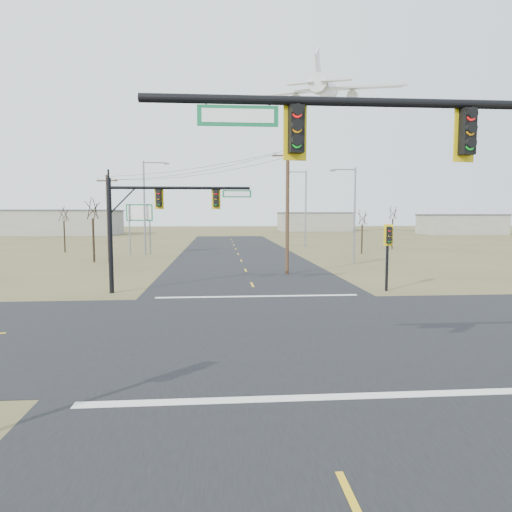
{
  "coord_description": "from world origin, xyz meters",
  "views": [
    {
      "loc": [
        -2.23,
        -19.08,
        4.91
      ],
      "look_at": [
        -0.62,
        1.0,
        3.04
      ],
      "focal_mm": 32.0,
      "sensor_mm": 36.0,
      "label": 1
    }
  ],
  "objects_px": {
    "mast_arm_near": "(486,176)",
    "bare_tree_b": "(64,214)",
    "bare_tree_a": "(92,208)",
    "streetlight_b": "(304,204)",
    "bare_tree_c": "(362,217)",
    "streetlight_c": "(146,202)",
    "highway_sign": "(140,219)",
    "utility_pole_far": "(108,217)",
    "utility_pole_near": "(287,210)",
    "pedestal_signal_ne": "(388,242)",
    "streetlight_a": "(353,210)",
    "bare_tree_d": "(393,212)",
    "mast_arm_far": "(159,210)"
  },
  "relations": [
    {
      "from": "pedestal_signal_ne",
      "to": "bare_tree_c",
      "type": "distance_m",
      "value": 27.82
    },
    {
      "from": "utility_pole_near",
      "to": "bare_tree_c",
      "type": "distance_m",
      "value": 22.1
    },
    {
      "from": "highway_sign",
      "to": "streetlight_a",
      "type": "relative_size",
      "value": 0.64
    },
    {
      "from": "streetlight_a",
      "to": "bare_tree_b",
      "type": "bearing_deg",
      "value": 160.82
    },
    {
      "from": "utility_pole_far",
      "to": "streetlight_b",
      "type": "relative_size",
      "value": 0.78
    },
    {
      "from": "streetlight_a",
      "to": "bare_tree_a",
      "type": "relative_size",
      "value": 1.35
    },
    {
      "from": "mast_arm_near",
      "to": "bare_tree_b",
      "type": "relative_size",
      "value": 1.89
    },
    {
      "from": "mast_arm_near",
      "to": "pedestal_signal_ne",
      "type": "bearing_deg",
      "value": 65.73
    },
    {
      "from": "mast_arm_far",
      "to": "mast_arm_near",
      "type": "bearing_deg",
      "value": -54.33
    },
    {
      "from": "mast_arm_far",
      "to": "streetlight_b",
      "type": "xyz_separation_m",
      "value": [
        16.33,
        38.84,
        1.2
      ]
    },
    {
      "from": "mast_arm_far",
      "to": "bare_tree_d",
      "type": "relative_size",
      "value": 1.4
    },
    {
      "from": "mast_arm_far",
      "to": "streetlight_c",
      "type": "height_order",
      "value": "streetlight_c"
    },
    {
      "from": "mast_arm_far",
      "to": "pedestal_signal_ne",
      "type": "distance_m",
      "value": 14.48
    },
    {
      "from": "mast_arm_near",
      "to": "bare_tree_c",
      "type": "relative_size",
      "value": 2.04
    },
    {
      "from": "streetlight_b",
      "to": "streetlight_a",
      "type": "bearing_deg",
      "value": -93.6
    },
    {
      "from": "bare_tree_a",
      "to": "bare_tree_c",
      "type": "distance_m",
      "value": 31.15
    },
    {
      "from": "bare_tree_d",
      "to": "highway_sign",
      "type": "bearing_deg",
      "value": -169.47
    },
    {
      "from": "streetlight_b",
      "to": "bare_tree_c",
      "type": "bearing_deg",
      "value": -73.55
    },
    {
      "from": "highway_sign",
      "to": "utility_pole_far",
      "type": "bearing_deg",
      "value": -90.9
    },
    {
      "from": "utility_pole_far",
      "to": "bare_tree_a",
      "type": "relative_size",
      "value": 1.25
    },
    {
      "from": "highway_sign",
      "to": "bare_tree_b",
      "type": "relative_size",
      "value": 0.98
    },
    {
      "from": "streetlight_b",
      "to": "bare_tree_a",
      "type": "height_order",
      "value": "streetlight_b"
    },
    {
      "from": "utility_pole_far",
      "to": "bare_tree_d",
      "type": "bearing_deg",
      "value": 24.27
    },
    {
      "from": "streetlight_c",
      "to": "bare_tree_a",
      "type": "height_order",
      "value": "streetlight_c"
    },
    {
      "from": "streetlight_a",
      "to": "bare_tree_d",
      "type": "relative_size",
      "value": 1.49
    },
    {
      "from": "streetlight_b",
      "to": "bare_tree_a",
      "type": "bearing_deg",
      "value": -146.03
    },
    {
      "from": "mast_arm_far",
      "to": "utility_pole_near",
      "type": "relative_size",
      "value": 0.88
    },
    {
      "from": "mast_arm_far",
      "to": "bare_tree_b",
      "type": "height_order",
      "value": "mast_arm_far"
    },
    {
      "from": "mast_arm_near",
      "to": "utility_pole_near",
      "type": "distance_m",
      "value": 25.96
    },
    {
      "from": "bare_tree_a",
      "to": "mast_arm_far",
      "type": "bearing_deg",
      "value": -64.21
    },
    {
      "from": "bare_tree_a",
      "to": "bare_tree_b",
      "type": "bearing_deg",
      "value": 119.24
    },
    {
      "from": "bare_tree_d",
      "to": "bare_tree_a",
      "type": "bearing_deg",
      "value": -158.1
    },
    {
      "from": "streetlight_c",
      "to": "streetlight_a",
      "type": "bearing_deg",
      "value": -26.35
    },
    {
      "from": "mast_arm_near",
      "to": "bare_tree_a",
      "type": "bearing_deg",
      "value": 106.92
    },
    {
      "from": "utility_pole_far",
      "to": "bare_tree_a",
      "type": "xyz_separation_m",
      "value": [
        -1.74,
        1.01,
        0.94
      ]
    },
    {
      "from": "highway_sign",
      "to": "bare_tree_a",
      "type": "xyz_separation_m",
      "value": [
        -3.17,
        -8.56,
        1.22
      ]
    },
    {
      "from": "streetlight_c",
      "to": "bare_tree_b",
      "type": "height_order",
      "value": "streetlight_c"
    },
    {
      "from": "utility_pole_far",
      "to": "highway_sign",
      "type": "distance_m",
      "value": 9.68
    },
    {
      "from": "bare_tree_c",
      "to": "bare_tree_d",
      "type": "relative_size",
      "value": 0.91
    },
    {
      "from": "pedestal_signal_ne",
      "to": "streetlight_b",
      "type": "height_order",
      "value": "streetlight_b"
    },
    {
      "from": "pedestal_signal_ne",
      "to": "streetlight_b",
      "type": "relative_size",
      "value": 0.38
    },
    {
      "from": "streetlight_a",
      "to": "bare_tree_d",
      "type": "xyz_separation_m",
      "value": [
        11.11,
        18.1,
        -0.19
      ]
    },
    {
      "from": "pedestal_signal_ne",
      "to": "utility_pole_near",
      "type": "xyz_separation_m",
      "value": [
        -5.17,
        8.42,
        2.09
      ]
    },
    {
      "from": "mast_arm_far",
      "to": "bare_tree_c",
      "type": "bearing_deg",
      "value": 58.07
    },
    {
      "from": "streetlight_b",
      "to": "bare_tree_b",
      "type": "xyz_separation_m",
      "value": [
        -32.24,
        -7.86,
        -1.4
      ]
    },
    {
      "from": "streetlight_c",
      "to": "bare_tree_a",
      "type": "xyz_separation_m",
      "value": [
        -4.09,
        -8.08,
        -0.74
      ]
    },
    {
      "from": "utility_pole_near",
      "to": "streetlight_a",
      "type": "bearing_deg",
      "value": 45.28
    },
    {
      "from": "mast_arm_near",
      "to": "bare_tree_a",
      "type": "distance_m",
      "value": 41.48
    },
    {
      "from": "utility_pole_near",
      "to": "highway_sign",
      "type": "bearing_deg",
      "value": 127.54
    },
    {
      "from": "mast_arm_near",
      "to": "bare_tree_b",
      "type": "distance_m",
      "value": 55.64
    }
  ]
}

